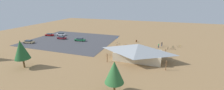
# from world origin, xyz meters

# --- Properties ---
(ground) EXTENTS (160.00, 160.00, 0.00)m
(ground) POSITION_xyz_m (0.00, 0.00, 0.00)
(ground) COLOR #937047
(ground) RESTS_ON ground
(parking_lot_asphalt) EXTENTS (37.54, 31.29, 0.05)m
(parking_lot_asphalt) POSITION_xyz_m (26.15, -1.44, 0.03)
(parking_lot_asphalt) COLOR #424247
(parking_lot_asphalt) RESTS_ON ground
(bike_pavilion) EXTENTS (16.73, 10.32, 4.96)m
(bike_pavilion) POSITION_xyz_m (-6.30, 11.35, 2.80)
(bike_pavilion) COLOR beige
(bike_pavilion) RESTS_ON ground
(trash_bin) EXTENTS (0.60, 0.60, 0.90)m
(trash_bin) POSITION_xyz_m (-2.66, -8.11, 0.45)
(trash_bin) COLOR brown
(trash_bin) RESTS_ON ground
(lot_sign) EXTENTS (0.56, 0.08, 2.20)m
(lot_sign) POSITION_xyz_m (5.48, -5.75, 1.41)
(lot_sign) COLOR #99999E
(lot_sign) RESTS_ON ground
(pine_west) EXTENTS (3.91, 3.91, 7.64)m
(pine_west) POSITION_xyz_m (21.89, 27.00, 5.06)
(pine_west) COLOR brown
(pine_west) RESTS_ON ground
(pine_mideast) EXTENTS (3.75, 3.75, 6.75)m
(pine_mideast) POSITION_xyz_m (-4.77, 29.90, 4.57)
(pine_mideast) COLOR brown
(pine_mideast) RESTS_ON ground
(bicycle_yellow_front_row) EXTENTS (1.82, 0.48, 0.91)m
(bicycle_yellow_front_row) POSITION_xyz_m (-19.79, -6.18, 0.39)
(bicycle_yellow_front_row) COLOR black
(bicycle_yellow_front_row) RESTS_ON ground
(bicycle_orange_edge_north) EXTENTS (1.68, 0.52, 0.73)m
(bicycle_orange_edge_north) POSITION_xyz_m (0.46, -1.32, 0.34)
(bicycle_orange_edge_north) COLOR black
(bicycle_orange_edge_north) RESTS_ON ground
(bicycle_green_yard_right) EXTENTS (0.62, 1.71, 0.79)m
(bicycle_green_yard_right) POSITION_xyz_m (-17.36, -4.36, 0.36)
(bicycle_green_yard_right) COLOR black
(bicycle_green_yard_right) RESTS_ON ground
(bicycle_teal_back_row) EXTENTS (1.27, 1.27, 0.84)m
(bicycle_teal_back_row) POSITION_xyz_m (-2.01, 1.12, 0.38)
(bicycle_teal_back_row) COLOR black
(bicycle_teal_back_row) RESTS_ON ground
(bicycle_silver_yard_front) EXTENTS (1.65, 0.53, 0.74)m
(bicycle_silver_yard_front) POSITION_xyz_m (4.03, -2.10, 0.35)
(bicycle_silver_yard_front) COLOR black
(bicycle_silver_yard_front) RESTS_ON ground
(bicycle_black_near_porch) EXTENTS (1.69, 0.48, 0.83)m
(bicycle_black_near_porch) POSITION_xyz_m (-17.39, -2.27, 0.38)
(bicycle_black_near_porch) COLOR black
(bicycle_black_near_porch) RESTS_ON ground
(bicycle_red_near_sign) EXTENTS (0.48, 1.82, 0.88)m
(bicycle_red_near_sign) POSITION_xyz_m (-15.52, -1.97, 0.40)
(bicycle_red_near_sign) COLOR black
(bicycle_red_near_sign) RESTS_ON ground
(bicycle_purple_trailside) EXTENTS (1.72, 0.48, 0.85)m
(bicycle_purple_trailside) POSITION_xyz_m (1.15, 2.47, 0.39)
(bicycle_purple_trailside) COLOR black
(bicycle_purple_trailside) RESTS_ON ground
(car_white_mid_lot) EXTENTS (4.88, 2.22, 1.44)m
(car_white_mid_lot) POSITION_xyz_m (36.77, -7.71, 0.77)
(car_white_mid_lot) COLOR white
(car_white_mid_lot) RESTS_ON parking_lot_asphalt
(car_green_front_row) EXTENTS (4.93, 2.15, 1.44)m
(car_green_front_row) POSITION_xyz_m (21.67, -1.29, 0.76)
(car_green_front_row) COLOR #1E6B3D
(car_green_front_row) RESTS_ON parking_lot_asphalt
(car_maroon_by_curb) EXTENTS (4.29, 1.85, 1.41)m
(car_maroon_by_curb) POSITION_xyz_m (31.78, -1.65, 0.75)
(car_maroon_by_curb) COLOR maroon
(car_maroon_by_curb) RESTS_ON parking_lot_asphalt
(car_red_second_row) EXTENTS (4.51, 2.54, 1.25)m
(car_red_second_row) POSITION_xyz_m (41.90, -5.04, 0.68)
(car_red_second_row) COLOR red
(car_red_second_row) RESTS_ON parking_lot_asphalt
(car_tan_back_corner) EXTENTS (4.83, 2.36, 1.31)m
(car_tan_back_corner) POSITION_xyz_m (40.65, 8.78, 0.71)
(car_tan_back_corner) COLOR tan
(car_tan_back_corner) RESTS_ON parking_lot_asphalt
(visitor_by_pavilion) EXTENTS (0.37, 0.40, 1.84)m
(visitor_by_pavilion) POSITION_xyz_m (-13.30, -5.45, 0.97)
(visitor_by_pavilion) COLOR #2D3347
(visitor_by_pavilion) RESTS_ON ground
(visitor_crossing_yard) EXTENTS (0.36, 0.36, 1.80)m
(visitor_crossing_yard) POSITION_xyz_m (-12.11, -2.87, 0.95)
(visitor_crossing_yard) COLOR #2D3347
(visitor_crossing_yard) RESTS_ON ground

